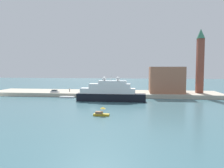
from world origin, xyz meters
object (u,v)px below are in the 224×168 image
at_px(work_barge, 67,97).
at_px(bell_tower, 200,59).
at_px(harbor_building, 166,80).
at_px(mooring_bollard, 97,93).
at_px(person_figure, 70,90).
at_px(small_motorboat, 101,113).
at_px(parked_car, 55,91).
at_px(large_yacht, 110,93).

xyz_separation_m(work_barge, bell_tower, (59.77, 11.23, 17.26)).
xyz_separation_m(harbor_building, mooring_bollard, (-31.73, -9.54, -5.68)).
height_order(harbor_building, person_figure, harbor_building).
distance_m(bell_tower, mooring_bollard, 49.91).
bearing_deg(person_figure, small_motorboat, -62.29).
bearing_deg(harbor_building, small_motorboat, -116.34).
bearing_deg(person_figure, harbor_building, 3.78).
bearing_deg(parked_car, harbor_building, 8.06).
height_order(small_motorboat, bell_tower, bell_tower).
relative_size(bell_tower, mooring_bollard, 37.21).
xyz_separation_m(large_yacht, parked_car, (-28.14, 12.84, -1.11)).
distance_m(small_motorboat, work_barge, 40.60).
height_order(large_yacht, harbor_building, harbor_building).
height_order(large_yacht, person_figure, large_yacht).
bearing_deg(person_figure, parked_car, -143.52).
height_order(harbor_building, parked_car, harbor_building).
relative_size(bell_tower, parked_car, 7.41).
bearing_deg(mooring_bollard, small_motorboat, -77.59).
xyz_separation_m(small_motorboat, harbor_building, (23.42, 47.31, 6.97)).
distance_m(large_yacht, small_motorboat, 27.16).
xyz_separation_m(person_figure, mooring_bollard, (14.91, -6.46, -0.37)).
distance_m(bell_tower, person_figure, 63.52).
xyz_separation_m(small_motorboat, work_barge, (-21.31, 34.56, -0.49)).
height_order(parked_car, person_figure, person_figure).
height_order(large_yacht, small_motorboat, large_yacht).
relative_size(large_yacht, person_figure, 16.57).
distance_m(small_motorboat, harbor_building, 53.24).
distance_m(person_figure, mooring_bollard, 16.26).
xyz_separation_m(parked_car, mooring_bollard, (20.80, -2.10, -0.15)).
bearing_deg(mooring_bollard, bell_tower, 9.73).
height_order(work_barge, mooring_bollard, mooring_bollard).
xyz_separation_m(work_barge, parked_car, (-7.80, 5.31, 1.93)).
bearing_deg(parked_car, small_motorboat, -53.86).
bearing_deg(mooring_bollard, harbor_building, 16.74).
relative_size(harbor_building, person_figure, 9.42).
bearing_deg(work_barge, bell_tower, 10.64).
relative_size(work_barge, bell_tower, 0.22).
bearing_deg(small_motorboat, mooring_bollard, 102.41).
distance_m(large_yacht, harbor_building, 32.03).
distance_m(parked_car, person_figure, 7.33).
distance_m(small_motorboat, bell_tower, 62.10).
xyz_separation_m(large_yacht, person_figure, (-22.26, 17.20, -0.88)).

